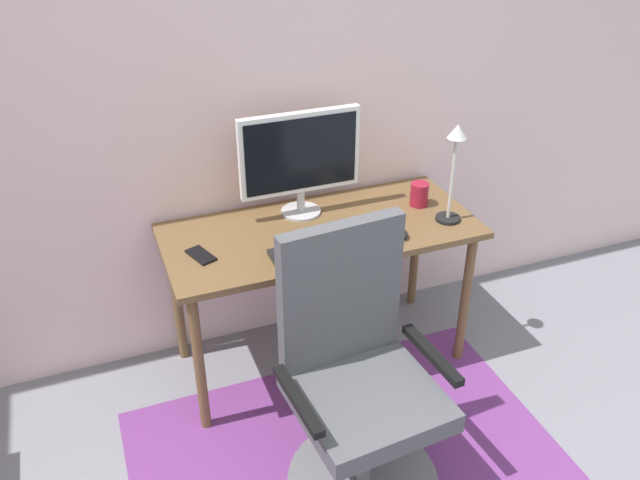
{
  "coord_description": "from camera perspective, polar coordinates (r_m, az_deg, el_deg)",
  "views": [
    {
      "loc": [
        -0.66,
        -0.51,
        2.16
      ],
      "look_at": [
        0.15,
        1.58,
        0.82
      ],
      "focal_mm": 37.35,
      "sensor_mm": 36.0,
      "label": 1
    }
  ],
  "objects": [
    {
      "name": "wall_back",
      "position": [
        2.92,
        -7.27,
        13.51
      ],
      "size": [
        6.0,
        0.1,
        2.6
      ],
      "primitive_type": "cube",
      "color": "beige",
      "rests_on": "ground"
    },
    {
      "name": "area_rug",
      "position": [
        2.83,
        2.78,
        -18.79
      ],
      "size": [
        1.7,
        1.26,
        0.01
      ],
      "primitive_type": "cube",
      "color": "#6C3274",
      "rests_on": "ground"
    },
    {
      "name": "desk",
      "position": [
        2.93,
        0.07,
        -0.3
      ],
      "size": [
        1.37,
        0.61,
        0.72
      ],
      "color": "brown",
      "rests_on": "ground"
    },
    {
      "name": "monitor",
      "position": [
        2.89,
        -1.72,
        7.17
      ],
      "size": [
        0.54,
        0.18,
        0.47
      ],
      "color": "#B2B2B7",
      "rests_on": "desk"
    },
    {
      "name": "keyboard",
      "position": [
        2.72,
        0.14,
        -0.78
      ],
      "size": [
        0.43,
        0.13,
        0.02
      ],
      "primitive_type": "cube",
      "color": "black",
      "rests_on": "desk"
    },
    {
      "name": "computer_mouse",
      "position": [
        2.84,
        6.85,
        0.66
      ],
      "size": [
        0.06,
        0.1,
        0.03
      ],
      "primitive_type": "ellipsoid",
      "color": "black",
      "rests_on": "desk"
    },
    {
      "name": "coffee_cup",
      "position": [
        3.09,
        8.5,
        3.89
      ],
      "size": [
        0.08,
        0.08,
        0.11
      ],
      "primitive_type": "cylinder",
      "color": "maroon",
      "rests_on": "desk"
    },
    {
      "name": "cell_phone",
      "position": [
        2.73,
        -10.17,
        -1.29
      ],
      "size": [
        0.11,
        0.15,
        0.01
      ],
      "primitive_type": "cube",
      "rotation": [
        0.0,
        0.0,
        0.35
      ],
      "color": "black",
      "rests_on": "desk"
    },
    {
      "name": "desk_lamp",
      "position": [
        2.88,
        11.43,
        6.63
      ],
      "size": [
        0.11,
        0.11,
        0.45
      ],
      "color": "black",
      "rests_on": "desk"
    },
    {
      "name": "office_chair",
      "position": [
        2.51,
        3.26,
        -13.32
      ],
      "size": [
        0.6,
        0.58,
        1.07
      ],
      "rotation": [
        0.0,
        0.0,
        0.08
      ],
      "color": "slate",
      "rests_on": "ground"
    }
  ]
}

